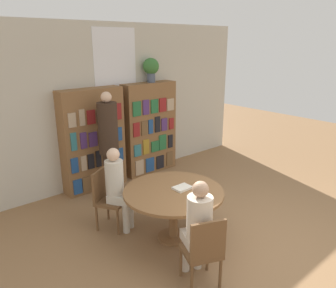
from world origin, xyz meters
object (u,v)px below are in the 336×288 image
seated_reader_right (198,224)px  chair_left_side (107,196)px  bookshelf_left (93,140)px  librarian_standing (108,133)px  reading_table (173,197)px  seated_reader_left (117,184)px  chair_near_camera (204,249)px  bookshelf_right (150,128)px  flower_vase (151,68)px

seated_reader_right → chair_left_side: bearing=119.8°
bookshelf_left → librarian_standing: bearing=-86.5°
reading_table → bookshelf_left: bearing=89.9°
seated_reader_left → chair_left_side: bearing=-90.0°
bookshelf_left → chair_near_camera: (-0.40, -3.16, -0.44)m
librarian_standing → reading_table: bearing=-91.2°
bookshelf_right → seated_reader_right: bearing=-118.5°
bookshelf_left → bookshelf_right: (1.30, -0.00, 0.00)m
bookshelf_right → flower_vase: bearing=4.4°
chair_left_side → seated_reader_right: size_ratio=0.72×
bookshelf_left → bookshelf_right: same height
flower_vase → reading_table: (-1.37, -2.23, -1.53)m
bookshelf_left → chair_left_side: bookshelf_left is taller
seated_reader_left → reading_table: bearing=90.0°
bookshelf_right → chair_left_side: bearing=-143.6°
seated_reader_left → seated_reader_right: 1.50m
flower_vase → seated_reader_left: flower_vase is taller
reading_table → seated_reader_right: 0.85m
bookshelf_right → seated_reader_left: bearing=-139.2°
flower_vase → chair_near_camera: 3.99m
bookshelf_right → reading_table: bookshelf_right is taller
seated_reader_right → bookshelf_left: bearing=106.4°
chair_left_side → seated_reader_left: size_ratio=0.71×
chair_near_camera → seated_reader_left: seated_reader_left is taller
bookshelf_right → seated_reader_right: bookshelf_right is taller
reading_table → librarian_standing: librarian_standing is taller
seated_reader_left → librarian_standing: size_ratio=0.66×
chair_near_camera → chair_left_side: (-0.14, 1.81, 0.00)m
bookshelf_left → chair_near_camera: bearing=-97.2°
seated_reader_left → seated_reader_right: bearing=62.9°
librarian_standing → bookshelf_left: bearing=93.5°
seated_reader_left → bookshelf_left: bearing=-137.7°
bookshelf_left → librarian_standing: (0.03, -0.50, 0.24)m
bookshelf_right → librarian_standing: 1.38m
bookshelf_right → seated_reader_left: (-1.74, -1.50, -0.23)m
reading_table → chair_left_side: 1.03m
reading_table → seated_reader_right: size_ratio=1.10×
chair_near_camera → seated_reader_right: bearing=90.0°
flower_vase → chair_left_side: size_ratio=0.53×
bookshelf_right → librarian_standing: same height
flower_vase → seated_reader_right: 3.74m
chair_left_side → bookshelf_left: bearing=-143.0°
bookshelf_left → chair_near_camera: size_ratio=2.10×
bookshelf_right → flower_vase: 1.23m
bookshelf_right → seated_reader_right: (-1.63, -3.00, -0.22)m
reading_table → chair_left_side: bearing=121.3°
reading_table → chair_left_side: chair_left_side is taller
bookshelf_left → flower_vase: size_ratio=3.95×
librarian_standing → seated_reader_right: bearing=-98.2°
chair_left_side → seated_reader_left: (0.09, -0.15, 0.21)m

